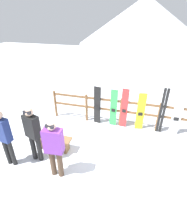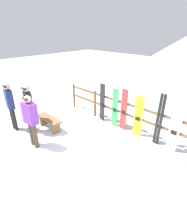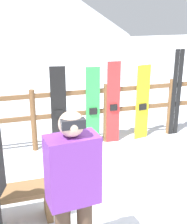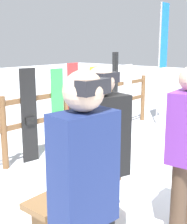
# 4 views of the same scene
# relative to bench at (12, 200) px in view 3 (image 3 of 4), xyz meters

# --- Properties ---
(ground_plane) EXTENTS (40.00, 40.00, 0.00)m
(ground_plane) POSITION_rel_bench_xyz_m (1.86, -0.19, -0.33)
(ground_plane) COLOR white
(fence) EXTENTS (5.59, 0.10, 1.15)m
(fence) POSITION_rel_bench_xyz_m (1.86, 1.96, 0.35)
(fence) COLOR brown
(fence) RESTS_ON ground
(bench) EXTENTS (1.15, 0.36, 0.46)m
(bench) POSITION_rel_bench_xyz_m (0.00, 0.00, 0.00)
(bench) COLOR brown
(bench) RESTS_ON ground
(person_purple) EXTENTS (0.50, 0.31, 1.73)m
(person_purple) POSITION_rel_bench_xyz_m (0.56, -0.93, 0.66)
(person_purple) COLOR #4C3828
(person_purple) RESTS_ON ground
(snowboard_black_stripe) EXTENTS (0.28, 0.09, 1.55)m
(snowboard_black_stripe) POSITION_rel_bench_xyz_m (0.94, 1.90, 0.44)
(snowboard_black_stripe) COLOR black
(snowboard_black_stripe) RESTS_ON ground
(snowboard_green) EXTENTS (0.26, 0.07, 1.50)m
(snowboard_green) POSITION_rel_bench_xyz_m (1.58, 1.90, 0.41)
(snowboard_green) COLOR green
(snowboard_green) RESTS_ON ground
(snowboard_red) EXTENTS (0.25, 0.07, 1.58)m
(snowboard_red) POSITION_rel_bench_xyz_m (1.98, 1.90, 0.45)
(snowboard_red) COLOR red
(snowboard_red) RESTS_ON ground
(snowboard_yellow) EXTENTS (0.29, 0.09, 1.48)m
(snowboard_yellow) POSITION_rel_bench_xyz_m (2.58, 1.90, 0.40)
(snowboard_yellow) COLOR yellow
(snowboard_yellow) RESTS_ON ground
(ski_pair_black) EXTENTS (0.19, 0.02, 1.75)m
(ski_pair_black) POSITION_rel_bench_xyz_m (3.31, 1.91, 0.54)
(ski_pair_black) COLOR black
(ski_pair_black) RESTS_ON ground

